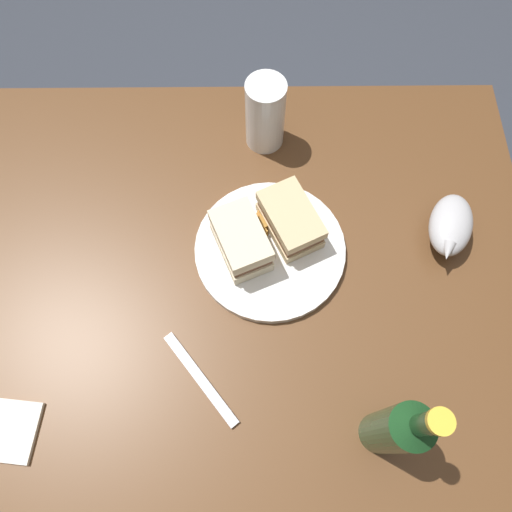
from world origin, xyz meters
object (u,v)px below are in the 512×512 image
sandwich_half_right (240,241)px  napkin (1,430)px  plate (270,250)px  cider_bottle (398,429)px  gravy_boat (450,226)px  sandwich_half_left (290,220)px  fork (200,379)px  pint_glass (265,118)px

sandwich_half_right → napkin: size_ratio=1.21×
plate → cider_bottle: (-0.16, 0.30, 0.10)m
cider_bottle → napkin: 0.59m
plate → gravy_boat: gravy_boat is taller
plate → sandwich_half_left: bearing=-132.0°
sandwich_half_left → fork: bearing=60.0°
sandwich_half_left → sandwich_half_right: 0.10m
plate → gravy_boat: (-0.31, -0.03, 0.03)m
sandwich_half_left → sandwich_half_right: sandwich_half_right is taller
cider_bottle → fork: (0.27, -0.08, -0.11)m
pint_glass → gravy_boat: bearing=146.2°
pint_glass → napkin: (0.41, 0.53, -0.06)m
plate → sandwich_half_right: 0.07m
cider_bottle → plate: bearing=-62.3°
gravy_boat → plate: bearing=5.2°
gravy_boat → cider_bottle: bearing=65.6°
plate → gravy_boat: 0.31m
sandwich_half_left → gravy_boat: 0.28m
sandwich_half_right → fork: 0.23m
sandwich_half_right → fork: sandwich_half_right is taller
plate → sandwich_half_left: (-0.03, -0.04, 0.04)m
sandwich_half_right → gravy_boat: sandwich_half_right is taller
sandwich_half_left → cider_bottle: cider_bottle is taller
pint_glass → napkin: bearing=52.5°
plate → pint_glass: pint_glass is taller
fork → napkin: bearing=65.1°
pint_glass → fork: 0.48m
sandwich_half_left → fork: sandwich_half_left is taller
pint_glass → cider_bottle: bearing=106.9°
cider_bottle → pint_glass: bearing=-73.1°
plate → napkin: plate is taller
plate → napkin: size_ratio=2.39×
sandwich_half_right → pint_glass: pint_glass is taller
plate → napkin: 0.51m
gravy_boat → cider_bottle: (0.15, 0.33, 0.07)m
cider_bottle → fork: cider_bottle is taller
napkin → fork: bearing=-166.3°
cider_bottle → fork: size_ratio=1.53×
plate → gravy_boat: size_ratio=1.88×
fork → pint_glass: bearing=-51.9°
pint_glass → gravy_boat: (-0.32, 0.21, -0.02)m
plate → sandwich_half_left: size_ratio=1.87×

